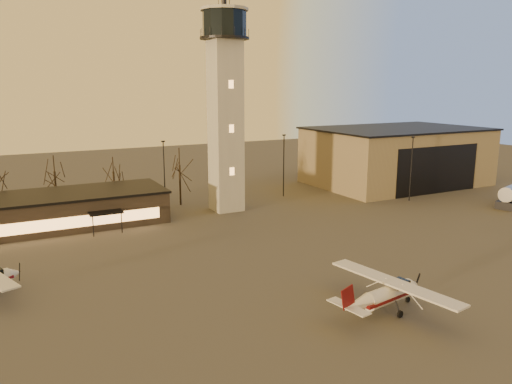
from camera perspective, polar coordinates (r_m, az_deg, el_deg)
ground at (r=48.77m, az=11.41°, el=-9.64°), size 220.00×220.00×0.00m
control_tower at (r=71.14m, az=-3.53°, el=10.84°), size 6.80×6.80×32.60m
hangar at (r=95.54m, az=15.72°, el=4.00°), size 30.60×20.60×10.30m
terminal at (r=69.15m, az=-20.98°, el=-1.85°), size 25.40×12.20×4.30m
light_poles at (r=73.31m, az=-3.38°, el=2.30°), size 58.50×12.25×10.14m
tree_row at (r=76.63m, az=-15.68°, el=2.70°), size 37.20×9.20×8.80m
cessna_front at (r=42.55m, az=15.08°, el=-11.46°), size 9.79×12.33×3.39m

